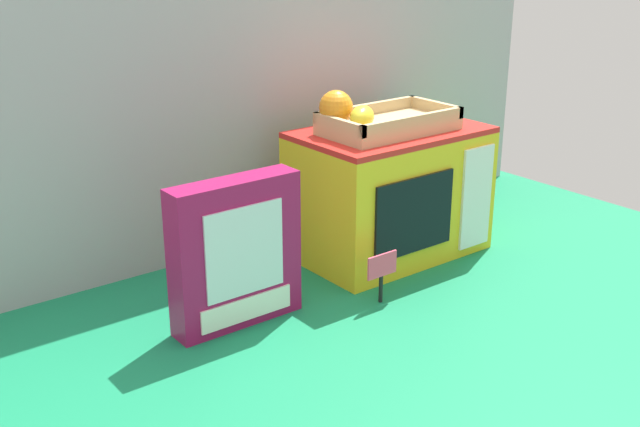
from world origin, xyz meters
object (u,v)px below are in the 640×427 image
object	(u,v)px
food_groups_crate	(377,120)
cookie_set_box	(236,253)
toy_microwave	(389,192)
price_sign	(382,270)

from	to	relation	value
food_groups_crate	cookie_set_box	size ratio (longest dim) A/B	1.03
toy_microwave	cookie_set_box	bearing A→B (deg)	-169.63
food_groups_crate	price_sign	bearing A→B (deg)	-127.54
price_sign	cookie_set_box	bearing A→B (deg)	159.15
food_groups_crate	cookie_set_box	xyz separation A→B (m)	(-0.40, -0.08, -0.17)
food_groups_crate	cookie_set_box	world-z (taller)	food_groups_crate
toy_microwave	price_sign	distance (m)	0.26
food_groups_crate	cookie_set_box	distance (m)	0.44
cookie_set_box	price_sign	distance (m)	0.29
toy_microwave	price_sign	xyz separation A→B (m)	(-0.18, -0.18, -0.07)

